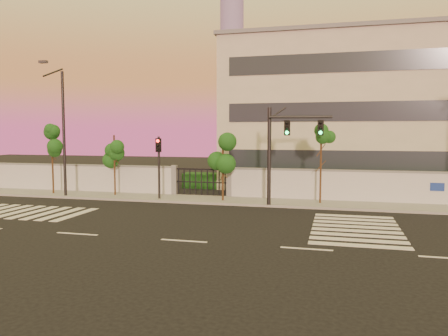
{
  "coord_description": "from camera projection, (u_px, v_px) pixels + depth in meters",
  "views": [
    {
      "loc": [
        6.04,
        -16.77,
        4.46
      ],
      "look_at": [
        0.17,
        6.0,
        2.57
      ],
      "focal_mm": 35.0,
      "sensor_mm": 36.0,
      "label": 1
    }
  ],
  "objects": [
    {
      "name": "street_tree_b",
      "position": [
        52.0,
        143.0,
        31.02
      ],
      "size": [
        1.58,
        1.26,
        5.11
      ],
      "color": "#382314",
      "rests_on": "ground"
    },
    {
      "name": "hedge_row",
      "position": [
        267.0,
        183.0,
        31.92
      ],
      "size": [
        41.0,
        4.25,
        1.8
      ],
      "color": "#103714",
      "rests_on": "ground"
    },
    {
      "name": "streetlight_west",
      "position": [
        62.0,
        127.0,
        29.63
      ],
      "size": [
        0.54,
        2.17,
        9.04
      ],
      "color": "black",
      "rests_on": "ground"
    },
    {
      "name": "sidewalk",
      "position": [
        239.0,
        201.0,
        28.18
      ],
      "size": [
        60.0,
        3.0,
        0.15
      ],
      "primitive_type": "cube",
      "color": "gray",
      "rests_on": "ground"
    },
    {
      "name": "street_tree_e",
      "position": [
        321.0,
        146.0,
        26.69
      ],
      "size": [
        1.51,
        1.21,
        4.98
      ],
      "color": "#382314",
      "rests_on": "ground"
    },
    {
      "name": "street_tree_d",
      "position": [
        223.0,
        154.0,
        27.79
      ],
      "size": [
        1.59,
        1.26,
        4.2
      ],
      "color": "#382314",
      "rests_on": "ground"
    },
    {
      "name": "perimeter_wall",
      "position": [
        245.0,
        183.0,
        29.52
      ],
      "size": [
        60.0,
        0.36,
        2.2
      ],
      "color": "#BABCC2",
      "rests_on": "ground"
    },
    {
      "name": "road_markings",
      "position": [
        180.0,
        221.0,
        22.07
      ],
      "size": [
        57.0,
        7.62,
        0.02
      ],
      "color": "silver",
      "rests_on": "ground"
    },
    {
      "name": "ground",
      "position": [
        184.0,
        241.0,
        18.05
      ],
      "size": [
        120.0,
        120.0,
        0.0
      ],
      "primitive_type": "plane",
      "color": "black",
      "rests_on": "ground"
    },
    {
      "name": "distant_skyscraper",
      "position": [
        232.0,
        49.0,
        299.5
      ],
      "size": [
        16.0,
        16.0,
        118.0
      ],
      "color": "slate",
      "rests_on": "ground"
    },
    {
      "name": "institutional_building",
      "position": [
        374.0,
        113.0,
        36.53
      ],
      "size": [
        24.4,
        12.4,
        12.25
      ],
      "color": "#BAB69E",
      "rests_on": "ground"
    },
    {
      "name": "traffic_signal_secondary",
      "position": [
        159.0,
        160.0,
        28.55
      ],
      "size": [
        0.33,
        0.33,
        4.23
      ],
      "rotation": [
        0.0,
        0.0,
        0.02
      ],
      "color": "black",
      "rests_on": "ground"
    },
    {
      "name": "traffic_signal_main",
      "position": [
        282.0,
        145.0,
        25.83
      ],
      "size": [
        3.75,
        0.85,
        5.97
      ],
      "rotation": [
        0.0,
        0.0,
        0.19
      ],
      "color": "black",
      "rests_on": "ground"
    },
    {
      "name": "street_tree_c",
      "position": [
        115.0,
        151.0,
        30.25
      ],
      "size": [
        1.45,
        1.15,
        4.32
      ],
      "color": "#382314",
      "rests_on": "ground"
    }
  ]
}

